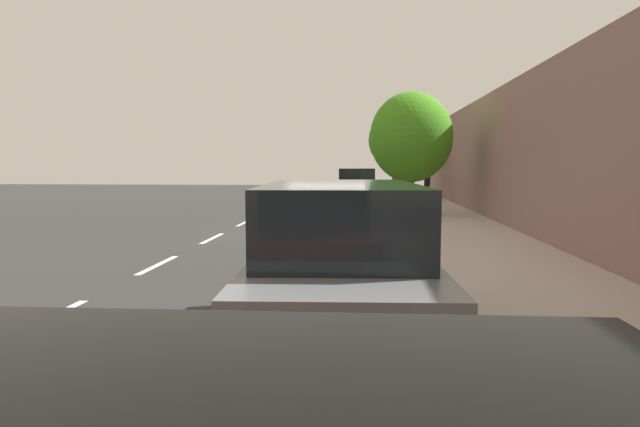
{
  "coord_description": "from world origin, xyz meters",
  "views": [
    {
      "loc": [
        1.26,
        -17.13,
        2.21
      ],
      "look_at": [
        0.28,
        -5.6,
        1.14
      ],
      "focal_mm": 30.03,
      "sensor_mm": 36.0,
      "label": 1
    }
  ],
  "objects": [
    {
      "name": "parked_sedan_black_mid",
      "position": [
        0.95,
        -0.69,
        0.75
      ],
      "size": [
        2.02,
        4.49,
        1.52
      ],
      "color": "black",
      "rests_on": "ground"
    },
    {
      "name": "lane_stripe_bike_edge",
      "position": [
        0.48,
        0.0,
        0.0
      ],
      "size": [
        0.12,
        47.6,
        0.01
      ],
      "primitive_type": "cube",
      "color": "white",
      "rests_on": "ground"
    },
    {
      "name": "bicycle_at_curb",
      "position": [
        1.49,
        -5.79,
        0.39
      ],
      "size": [
        1.64,
        0.77,
        0.79
      ],
      "color": "black",
      "rests_on": "ground"
    },
    {
      "name": "parked_suv_grey_second",
      "position": [
        1.0,
        -11.05,
        1.03
      ],
      "size": [
        2.15,
        4.79,
        1.99
      ],
      "color": "slate",
      "rests_on": "ground"
    },
    {
      "name": "fire_hydrant",
      "position": [
        2.38,
        3.14,
        0.55
      ],
      "size": [
        0.22,
        0.22,
        0.84
      ],
      "color": "red",
      "rests_on": "sidewalk"
    },
    {
      "name": "street_tree_far_end",
      "position": [
        3.13,
        15.87,
        3.61
      ],
      "size": [
        3.39,
        3.39,
        5.2
      ],
      "color": "#4B3629",
      "rests_on": "sidewalk"
    },
    {
      "name": "parked_sedan_white_farthest",
      "position": [
        0.95,
        17.68,
        0.75
      ],
      "size": [
        1.93,
        4.45,
        1.52
      ],
      "color": "white",
      "rests_on": "ground"
    },
    {
      "name": "street_tree_mid_block",
      "position": [
        3.13,
        5.3,
        3.29
      ],
      "size": [
        3.4,
        3.4,
        5.03
      ],
      "color": "brown",
      "rests_on": "sidewalk"
    },
    {
      "name": "building_facade",
      "position": [
        6.25,
        0.0,
        2.47
      ],
      "size": [
        0.5,
        47.6,
        4.95
      ],
      "primitive_type": "cube",
      "color": "#8C6661",
      "rests_on": "ground"
    },
    {
      "name": "ground",
      "position": [
        0.0,
        0.0,
        0.0
      ],
      "size": [
        76.16,
        76.16,
        0.0
      ],
      "primitive_type": "plane",
      "color": "#2E2E2E"
    },
    {
      "name": "cyclist_with_backpack",
      "position": [
        1.71,
        -6.25,
        1.09
      ],
      "size": [
        0.51,
        0.58,
        1.77
      ],
      "color": "#C6B284",
      "rests_on": "ground"
    },
    {
      "name": "sidewalk",
      "position": [
        4.02,
        0.0,
        0.06
      ],
      "size": [
        3.97,
        47.6,
        0.13
      ],
      "primitive_type": "cube",
      "color": "#B5A8A2",
      "rests_on": "ground"
    },
    {
      "name": "parked_suv_green_far",
      "position": [
        0.78,
        9.26,
        1.03
      ],
      "size": [
        2.18,
        4.8,
        1.99
      ],
      "color": "#1E512D",
      "rests_on": "ground"
    },
    {
      "name": "curb_edge",
      "position": [
        1.95,
        0.0,
        0.06
      ],
      "size": [
        0.16,
        47.6,
        0.13
      ],
      "primitive_type": "cube",
      "color": "gray",
      "rests_on": "ground"
    },
    {
      "name": "lane_stripe_centre",
      "position": [
        -3.27,
        0.4,
        0.0
      ],
      "size": [
        0.14,
        48.4,
        0.01
      ],
      "color": "white",
      "rests_on": "ground"
    },
    {
      "name": "pedestrian_on_phone",
      "position": [
        4.65,
        12.71,
        1.13
      ],
      "size": [
        0.37,
        0.57,
        1.76
      ],
      "color": "black",
      "rests_on": "sidewalk"
    }
  ]
}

